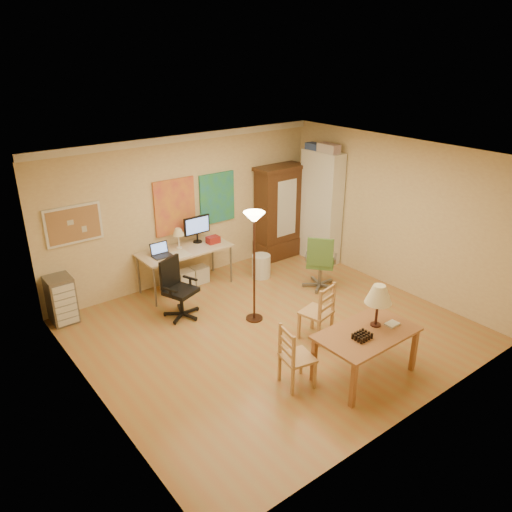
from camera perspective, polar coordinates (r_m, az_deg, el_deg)
floor at (r=7.87m, az=1.91°, el=-8.50°), size 5.50×5.50×0.00m
crown_molding at (r=8.86m, az=-8.27°, el=13.24°), size 5.50×0.08×0.12m
corkboard at (r=8.36m, az=-20.12°, el=3.39°), size 0.90×0.04×0.62m
art_panel_left at (r=9.03m, az=-9.26°, el=5.58°), size 0.80×0.04×1.00m
art_panel_right at (r=9.47m, az=-4.47°, el=6.64°), size 0.75×0.04×0.95m
dining_table at (r=6.71m, az=13.02°, el=-7.26°), size 1.35×0.82×1.26m
ladder_chair_back at (r=7.52m, az=7.08°, el=-6.51°), size 0.50×0.49×0.91m
ladder_chair_left at (r=6.54m, az=4.54°, el=-11.58°), size 0.46×0.47×0.87m
torchiere_lamp at (r=7.54m, az=-0.21°, el=2.43°), size 0.33×0.33×1.82m
computer_desk at (r=9.11m, az=-8.00°, el=-0.84°), size 1.66×0.73×1.25m
office_chair_black at (r=8.23m, az=-8.70°, el=-5.14°), size 0.61×0.61×0.99m
office_chair_green at (r=9.12m, az=7.30°, el=-2.05°), size 0.66×0.66×1.03m
drawer_cart at (r=8.52m, az=-21.37°, el=-4.65°), size 0.38×0.46×0.77m
armoire at (r=10.25m, az=2.68°, el=4.34°), size 1.04×0.49×1.91m
bookshelf at (r=10.08m, az=7.42°, el=5.53°), size 0.34×0.89×2.24m
wastebin at (r=9.49m, az=0.60°, el=-1.15°), size 0.36×0.36×0.44m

